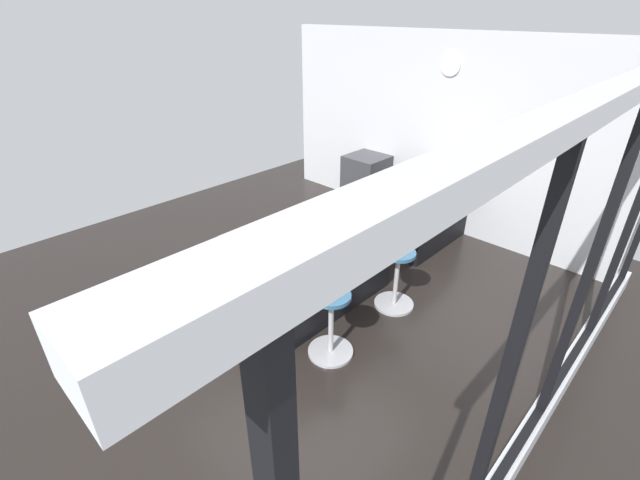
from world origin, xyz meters
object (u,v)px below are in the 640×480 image
object	(u,v)px
oven_range	(366,183)
water_bottle	(303,226)
stool_middle	(331,326)
kitchen_island	(314,263)
cutting_board	(318,228)
fruit_bowl	(348,210)
apple_red	(321,226)
apple_yellow	(328,222)
stool_by_window	(396,281)

from	to	relation	value
oven_range	water_bottle	bearing A→B (deg)	25.58
stool_middle	water_bottle	world-z (taller)	water_bottle
kitchen_island	cutting_board	xyz separation A→B (m)	(0.03, 0.10, 0.47)
fruit_bowl	apple_red	bearing A→B (deg)	10.20
kitchen_island	cutting_board	distance (m)	0.48
kitchen_island	apple_red	size ratio (longest dim) A/B	21.98
apple_red	cutting_board	bearing A→B (deg)	-109.24
water_bottle	oven_range	bearing A→B (deg)	-154.42
fruit_bowl	cutting_board	bearing A→B (deg)	3.95
kitchen_island	apple_red	bearing A→B (deg)	73.70
stool_middle	apple_yellow	world-z (taller)	apple_yellow
water_bottle	cutting_board	bearing A→B (deg)	-176.53
kitchen_island	oven_range	bearing A→B (deg)	-154.20
kitchen_island	stool_middle	world-z (taller)	kitchen_island
oven_range	apple_yellow	xyz separation A→B (m)	(2.32, 1.30, 0.55)
kitchen_island	stool_by_window	xyz separation A→B (m)	(-0.53, 0.75, -0.15)
apple_yellow	fruit_bowl	xyz separation A→B (m)	(-0.42, -0.09, -0.02)
stool_by_window	stool_middle	world-z (taller)	same
oven_range	apple_yellow	size ratio (longest dim) A/B	10.36
oven_range	stool_middle	distance (m)	3.47
stool_by_window	stool_middle	xyz separation A→B (m)	(1.05, 0.00, 0.00)
kitchen_island	water_bottle	xyz separation A→B (m)	(0.26, 0.11, 0.59)
cutting_board	apple_yellow	world-z (taller)	apple_yellow
oven_range	kitchen_island	distance (m)	2.64
oven_range	apple_yellow	bearing A→B (deg)	29.27
water_bottle	fruit_bowl	bearing A→B (deg)	-176.20
stool_middle	apple_yellow	size ratio (longest dim) A/B	7.99
oven_range	stool_middle	size ratio (longest dim) A/B	1.30
stool_by_window	water_bottle	xyz separation A→B (m)	(0.78, -0.63, 0.73)
cutting_board	fruit_bowl	xyz separation A→B (m)	(-0.51, -0.03, 0.03)
fruit_bowl	stool_middle	bearing A→B (deg)	34.10
cutting_board	apple_red	xyz separation A→B (m)	(0.02, 0.06, 0.05)
stool_middle	fruit_bowl	distance (m)	1.38
oven_range	apple_yellow	distance (m)	2.71
water_bottle	fruit_bowl	xyz separation A→B (m)	(-0.74, -0.05, -0.08)
stool_middle	fruit_bowl	bearing A→B (deg)	-145.90
stool_by_window	water_bottle	distance (m)	1.25
oven_range	fruit_bowl	size ratio (longest dim) A/B	3.56
oven_range	cutting_board	size ratio (longest dim) A/B	2.50
kitchen_island	stool_by_window	distance (m)	0.92
apple_red	water_bottle	bearing A→B (deg)	-12.21
oven_range	cutting_board	xyz separation A→B (m)	(2.40, 1.25, 0.50)
kitchen_island	cutting_board	bearing A→B (deg)	75.55
oven_range	stool_by_window	size ratio (longest dim) A/B	1.30
kitchen_island	apple_yellow	bearing A→B (deg)	111.13
kitchen_island	water_bottle	world-z (taller)	water_bottle
stool_middle	cutting_board	size ratio (longest dim) A/B	1.93
water_bottle	fruit_bowl	world-z (taller)	water_bottle
water_bottle	fruit_bowl	size ratio (longest dim) A/B	1.23
apple_yellow	water_bottle	world-z (taller)	water_bottle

